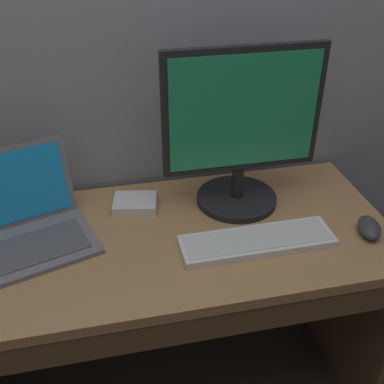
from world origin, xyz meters
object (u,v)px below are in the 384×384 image
laptop_space_gray (29,227)px  computer_mouse (369,228)px  external_monitor (241,135)px  external_drive_box (135,204)px  wired_keyboard (257,241)px

laptop_space_gray → computer_mouse: size_ratio=3.65×
external_monitor → external_drive_box: bearing=172.9°
external_monitor → wired_keyboard: 0.32m
wired_keyboard → computer_mouse: (0.34, -0.02, 0.01)m
external_monitor → wired_keyboard: size_ratio=1.14×
laptop_space_gray → external_monitor: bearing=5.5°
laptop_space_gray → wired_keyboard: (0.63, -0.16, -0.03)m
computer_mouse → external_monitor: bearing=160.9°
external_monitor → wired_keyboard: bearing=-91.9°
laptop_space_gray → external_drive_box: 0.33m
external_monitor → laptop_space_gray: bearing=-174.5°
laptop_space_gray → external_drive_box: laptop_space_gray is taller
external_monitor → wired_keyboard: (-0.01, -0.22, -0.23)m
laptop_space_gray → computer_mouse: laptop_space_gray is taller
external_monitor → computer_mouse: external_monitor is taller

